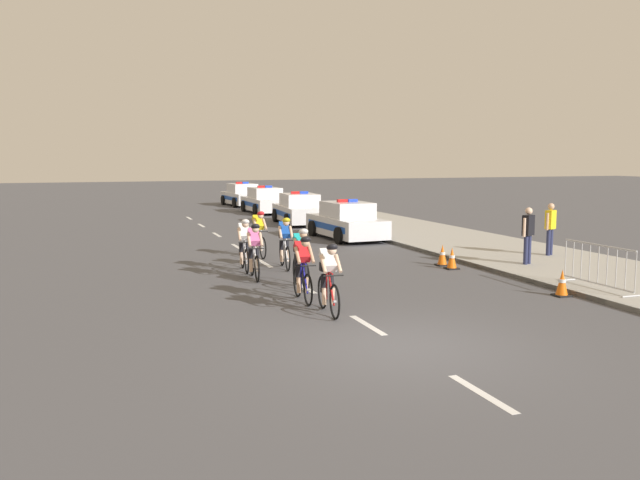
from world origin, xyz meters
The scene contains 21 objects.
ground_plane centered at (0.00, 0.00, 0.00)m, with size 160.00×160.00×0.00m, color #4C4C51.
sidewalk_slab centered at (8.18, 14.00, 0.06)m, with size 4.99×60.00×0.12m, color #A3A099.
kerb_edge centered at (5.76, 14.00, 0.07)m, with size 0.16×60.00×0.13m, color #9E9E99.
lane_markings_centre centered at (0.00, 11.52, 0.00)m, with size 0.14×29.60×0.01m.
cyclist_lead centered at (-0.40, 2.64, 0.79)m, with size 0.44×1.72×1.56m.
cyclist_second centered at (-0.54, 3.97, 0.79)m, with size 0.44×1.72×1.56m.
cyclist_third centered at (-0.10, 5.48, 0.79)m, with size 0.44×1.72×1.56m.
cyclist_fourth centered at (-0.92, 7.04, 0.79)m, with size 0.45×1.72×1.56m.
cyclist_fifth centered at (0.33, 8.41, 0.79)m, with size 0.45×1.72×1.56m.
cyclist_sixth centered at (-0.89, 8.35, 0.79)m, with size 0.45×1.72×1.56m.
cyclist_seventh centered at (0.15, 10.83, 0.79)m, with size 0.42×1.72×1.56m.
police_car_nearest centered at (4.64, 14.41, 0.68)m, with size 2.15×4.48×1.59m.
police_car_second centered at (4.63, 20.67, 0.68)m, with size 2.21×4.50×1.59m.
police_car_third centered at (4.63, 27.37, 0.68)m, with size 2.08×4.44×1.59m.
police_car_furthest centered at (4.64, 33.34, 0.68)m, with size 2.25×4.52×1.59m.
crowd_barrier_front centered at (6.42, 2.49, 0.65)m, with size 0.51×2.32×1.07m.
traffic_cone_near centered at (4.91, 6.70, 0.31)m, with size 0.36×0.36×0.64m.
traffic_cone_mid centered at (4.97, 7.35, 0.31)m, with size 0.36×0.36×0.64m.
traffic_cone_far centered at (5.39, 2.49, 0.31)m, with size 0.36×0.36×0.64m.
spectator_closest centered at (7.10, 6.13, 1.08)m, with size 0.51×0.35×1.68m.
spectator_middle centered at (8.88, 7.39, 1.08)m, with size 0.50×0.36×1.68m.
Camera 1 is at (-5.07, -10.15, 3.28)m, focal length 37.35 mm.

